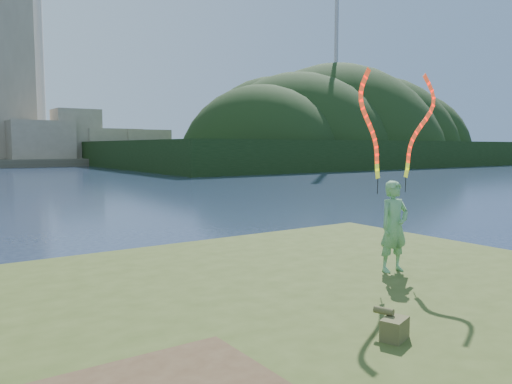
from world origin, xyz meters
TOP-DOWN VIEW (x-y plane):
  - ground at (0.00, 0.00)m, footprint 320.00×320.00m
  - grassy_knoll at (0.00, -2.30)m, footprint 20.00×18.00m
  - wooded_hill at (59.57, 59.96)m, footprint 78.00×50.00m
  - woman_with_ribbons at (3.87, -0.70)m, footprint 2.08×0.51m
  - canvas_bag at (1.19, -2.98)m, footprint 0.44×0.49m

SIDE VIEW (x-z plane):
  - ground at x=0.00m, z-range 0.00..0.00m
  - wooded_hill at x=59.57m, z-range -31.34..31.66m
  - grassy_knoll at x=0.00m, z-range -0.06..0.74m
  - canvas_bag at x=1.19m, z-range 0.77..1.12m
  - woman_with_ribbons at x=3.87m, z-range 0.15..4.25m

